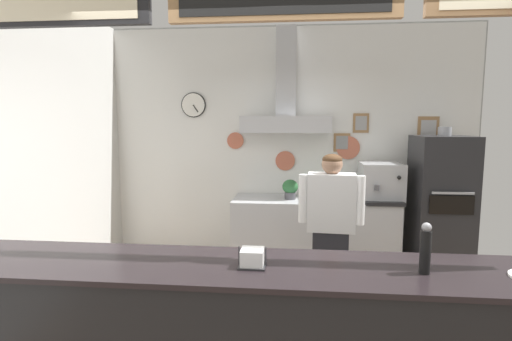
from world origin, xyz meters
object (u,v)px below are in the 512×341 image
(shop_worker, at_px, (330,237))
(potted_oregano, at_px, (343,190))
(napkin_holder, at_px, (252,258))
(espresso_machine, at_px, (381,182))
(pepper_grinder, at_px, (425,249))
(pizza_oven, at_px, (440,211))
(potted_sage, at_px, (290,188))
(potted_thyme, at_px, (315,188))

(shop_worker, bearing_deg, potted_oregano, -96.95)
(napkin_holder, bearing_deg, espresso_machine, 64.47)
(potted_oregano, bearing_deg, espresso_machine, -0.09)
(pepper_grinder, bearing_deg, potted_oregano, 92.60)
(shop_worker, bearing_deg, pizza_oven, -134.99)
(pizza_oven, distance_m, espresso_machine, 0.72)
(shop_worker, xyz_separation_m, potted_sage, (-0.37, 1.22, 0.22))
(espresso_machine, relative_size, pepper_grinder, 2.01)
(espresso_machine, relative_size, potted_thyme, 2.33)
(pizza_oven, distance_m, potted_thyme, 1.42)
(pizza_oven, height_order, potted_oregano, pizza_oven)
(potted_thyme, relative_size, pepper_grinder, 0.86)
(potted_thyme, relative_size, potted_oregano, 1.09)
(shop_worker, height_order, potted_sage, shop_worker)
(pizza_oven, xyz_separation_m, shop_worker, (-1.32, -1.13, -0.01))
(pizza_oven, distance_m, potted_oregano, 1.10)
(potted_oregano, height_order, pepper_grinder, pepper_grinder)
(potted_sage, relative_size, pepper_grinder, 0.86)
(napkin_holder, bearing_deg, potted_oregano, 72.82)
(potted_thyme, bearing_deg, espresso_machine, -2.51)
(pizza_oven, bearing_deg, pepper_grinder, -111.10)
(napkin_holder, bearing_deg, potted_thyme, 79.65)
(potted_sage, height_order, pepper_grinder, pepper_grinder)
(potted_sage, distance_m, pepper_grinder, 2.69)
(pizza_oven, xyz_separation_m, pepper_grinder, (-0.96, -2.49, 0.35))
(potted_sage, xyz_separation_m, napkin_holder, (-0.18, -2.56, 0.04))
(espresso_machine, xyz_separation_m, napkin_holder, (-1.22, -2.56, -0.05))
(pizza_oven, relative_size, napkin_holder, 11.57)
(shop_worker, height_order, potted_oregano, shop_worker)
(shop_worker, relative_size, potted_thyme, 6.69)
(shop_worker, height_order, napkin_holder, shop_worker)
(espresso_machine, distance_m, potted_oregano, 0.44)
(espresso_machine, distance_m, pepper_grinder, 2.60)
(espresso_machine, relative_size, potted_oregano, 2.54)
(espresso_machine, bearing_deg, shop_worker, -118.99)
(potted_oregano, relative_size, napkin_holder, 1.40)
(pizza_oven, relative_size, potted_oregano, 8.28)
(shop_worker, bearing_deg, potted_thyme, -82.25)
(pepper_grinder, bearing_deg, espresso_machine, 83.05)
(potted_sage, bearing_deg, shop_worker, -73.13)
(shop_worker, height_order, pepper_grinder, shop_worker)
(potted_thyme, bearing_deg, napkin_holder, -100.35)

